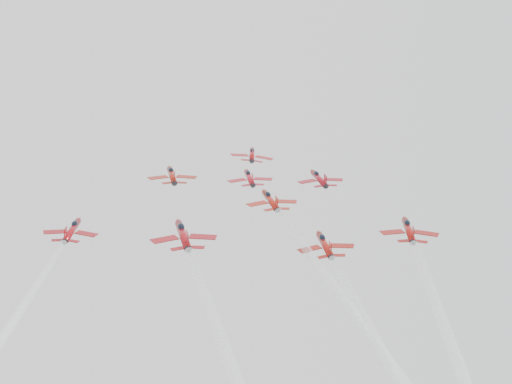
{
  "coord_description": "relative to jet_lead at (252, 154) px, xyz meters",
  "views": [
    {
      "loc": [
        -9.76,
        -125.71,
        132.9
      ],
      "look_at": [
        0.0,
        2.0,
        151.19
      ],
      "focal_mm": 50.0,
      "sensor_mm": 36.0,
      "label": 1
    }
  ],
  "objects": [
    {
      "name": "jet_row2_left",
      "position": [
        -16.93,
        -15.22,
        -7.36
      ],
      "size": [
        9.81,
        12.91,
        7.03
      ],
      "rotation": [
        0.45,
        -0.06,
        0.13
      ],
      "color": "#A11C0F"
    },
    {
      "name": "jet_row2_center",
      "position": [
        -1.6,
        -16.26,
        -7.87
      ],
      "size": [
        9.1,
        11.98,
        6.52
      ],
      "rotation": [
        0.45,
        -0.08,
        0.05
      ],
      "color": "#B0101F"
    },
    {
      "name": "jet_center",
      "position": [
        1.37,
        -69.78,
        -33.82
      ],
      "size": [
        9.39,
        92.08,
        45.39
      ],
      "rotation": [
        0.45,
        -0.1,
        0.11
      ],
      "color": "#AD1C10"
    },
    {
      "name": "jet_row2_right",
      "position": [
        12.35,
        -16.18,
        -7.83
      ],
      "size": [
        9.35,
        12.31,
        6.7
      ],
      "rotation": [
        0.45,
        -0.09,
        0.08
      ],
      "color": "maroon"
    },
    {
      "name": "jet_lead",
      "position": [
        0.0,
        0.0,
        0.0
      ],
      "size": [
        9.66,
        12.72,
        6.92
      ],
      "rotation": [
        0.45,
        0.1,
        -0.03
      ],
      "color": "#AE1015"
    }
  ]
}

